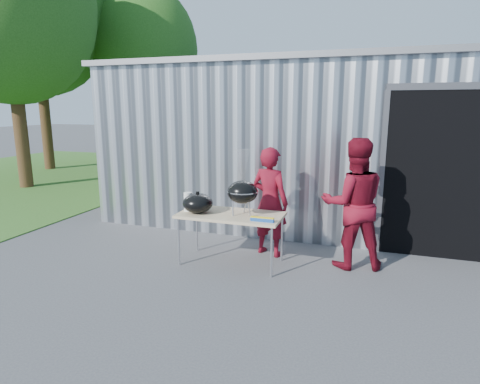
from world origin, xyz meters
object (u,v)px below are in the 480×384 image
(person_cook, at_px, (270,202))
(person_bystander, at_px, (353,204))
(folding_table, at_px, (231,216))
(kettle_grill, at_px, (242,186))

(person_cook, bearing_deg, person_bystander, -166.23)
(folding_table, bearing_deg, person_bystander, 14.62)
(folding_table, bearing_deg, kettle_grill, -6.81)
(person_cook, bearing_deg, kettle_grill, 83.73)
(person_cook, xyz_separation_m, person_bystander, (1.24, -0.10, 0.09))
(folding_table, relative_size, kettle_grill, 1.60)
(kettle_grill, xyz_separation_m, person_bystander, (1.49, 0.46, -0.24))
(kettle_grill, relative_size, person_cook, 0.56)
(folding_table, height_order, person_cook, person_cook)
(person_cook, height_order, person_bystander, person_bystander)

